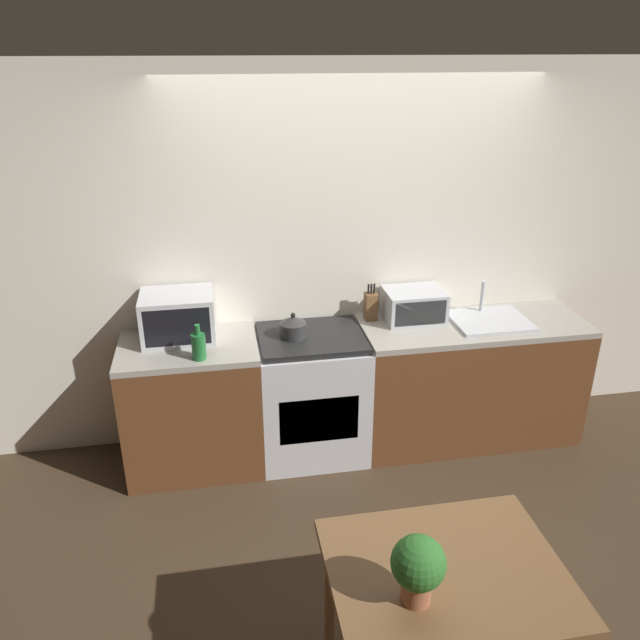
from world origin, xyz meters
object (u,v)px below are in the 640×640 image
stove_range (311,394)px  bottle (199,346)px  microwave (178,317)px  dining_table (445,589)px  toaster_oven (414,305)px  kettle (293,327)px

stove_range → bottle: size_ratio=3.96×
microwave → dining_table: bearing=-62.7°
bottle → dining_table: size_ratio=0.24×
stove_range → dining_table: (0.22, -1.96, 0.23)m
microwave → bottle: (0.13, -0.32, -0.07)m
stove_range → toaster_oven: (0.74, 0.13, 0.56)m
stove_range → kettle: 0.54m
toaster_oven → dining_table: 2.18m
bottle → toaster_oven: size_ratio=0.56×
dining_table → microwave: bearing=117.3°
microwave → bottle: size_ratio=2.04×
microwave → stove_range: bearing=-7.2°
stove_range → toaster_oven: toaster_oven is taller
kettle → dining_table: kettle is taller
microwave → bottle: 0.35m
stove_range → kettle: size_ratio=5.10×
stove_range → toaster_oven: 0.94m
microwave → bottle: bearing=-68.3°
kettle → microwave: microwave is taller
kettle → microwave: 0.75m
kettle → bottle: (-0.61, -0.21, 0.02)m
dining_table → toaster_oven: bearing=75.8°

